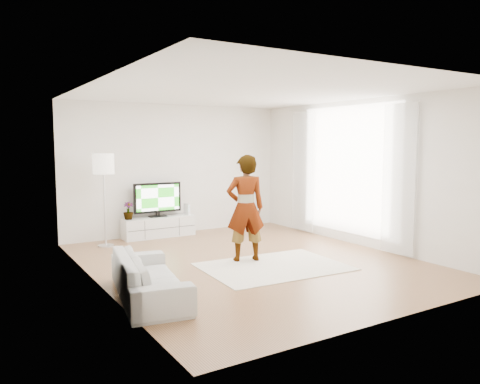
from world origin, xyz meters
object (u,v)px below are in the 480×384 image
media_console (159,227)px  rug (274,267)px  player (245,208)px  floor_lamp (104,168)px  television (158,198)px  sofa (149,276)px

media_console → rug: bearing=-78.3°
player → floor_lamp: size_ratio=1.00×
television → floor_lamp: bearing=-163.8°
television → sofa: 3.99m
rug → sofa: 2.27m
media_console → player: bearing=-79.6°
television → player: (0.49, -2.70, 0.08)m
media_console → television: television is taller
media_console → sofa: size_ratio=0.80×
player → sofa: bearing=42.2°
rug → floor_lamp: (-1.87, 2.92, 1.50)m
sofa → television: bearing=-12.9°
rug → player: (-0.18, 0.57, 0.89)m
rug → player: bearing=107.6°
sofa → floor_lamp: size_ratio=1.07×
rug → media_console: bearing=101.7°
television → floor_lamp: floor_lamp is taller
player → television: bearing=-62.3°
floor_lamp → media_console: bearing=14.9°
television → floor_lamp: size_ratio=0.58×
media_console → television: bearing=90.0°
media_console → television: 0.60m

